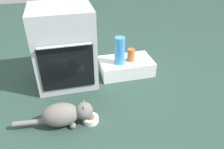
% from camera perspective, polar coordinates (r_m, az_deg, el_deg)
% --- Properties ---
extents(ground, '(8.00, 8.00, 0.00)m').
position_cam_1_polar(ground, '(2.07, -9.74, -8.62)').
color(ground, '#284238').
extents(oven, '(0.58, 0.57, 0.80)m').
position_cam_1_polar(oven, '(2.27, -12.30, 7.06)').
color(oven, '#B7BABF').
rests_on(oven, ground).
extents(pantry_cabinet, '(0.59, 0.36, 0.16)m').
position_cam_1_polar(pantry_cabinet, '(2.51, 3.61, 2.15)').
color(pantry_cabinet, white).
rests_on(pantry_cabinet, ground).
extents(food_bowl, '(0.14, 0.14, 0.08)m').
position_cam_1_polar(food_bowl, '(1.91, -5.55, -11.36)').
color(food_bowl, white).
rests_on(food_bowl, ground).
extents(cat, '(0.65, 0.22, 0.21)m').
position_cam_1_polar(cat, '(1.86, -12.07, -9.96)').
color(cat, slate).
rests_on(cat, ground).
extents(water_bottle, '(0.11, 0.11, 0.30)m').
position_cam_1_polar(water_bottle, '(2.34, 2.00, 6.21)').
color(water_bottle, '#388CD1').
rests_on(water_bottle, pantry_cabinet).
extents(sauce_jar, '(0.08, 0.08, 0.14)m').
position_cam_1_polar(sauce_jar, '(2.44, 4.93, 5.06)').
color(sauce_jar, '#D16023').
rests_on(sauce_jar, pantry_cabinet).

